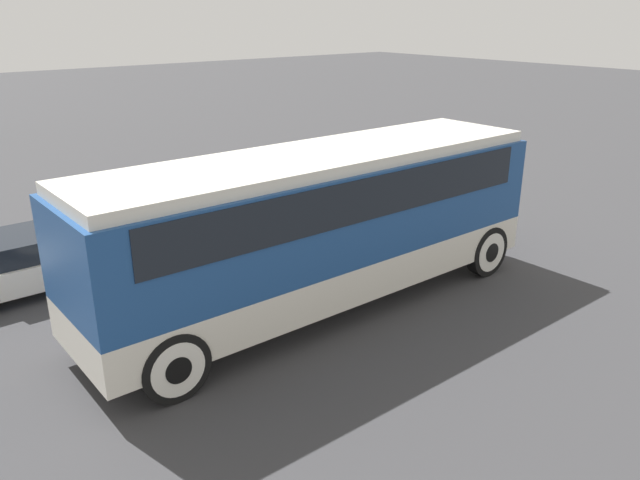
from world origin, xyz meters
name	(u,v)px	position (x,y,z in m)	size (l,w,h in m)	color
ground_plane	(320,306)	(0.00, 0.00, 0.00)	(120.00, 120.00, 0.00)	#38383A
tour_bus	(324,215)	(0.10, 0.00, 2.00)	(10.08, 2.63, 3.30)	silver
parked_car_near	(217,203)	(1.00, 5.90, 0.70)	(4.13, 1.93, 1.38)	navy
parked_car_mid	(53,255)	(-3.93, 4.75, 0.66)	(4.45, 1.94, 1.30)	silver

